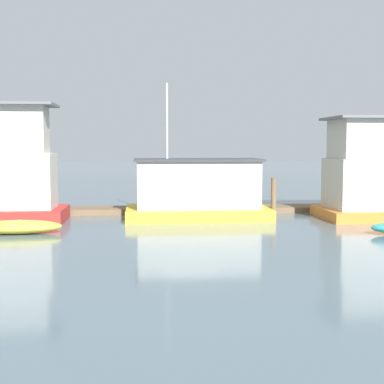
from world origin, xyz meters
The scene contains 5 objects.
ground_plane centered at (0.00, 0.00, 0.00)m, with size 200.00×200.00×0.00m, color slate.
dock_walkway centered at (0.00, 2.61, 0.15)m, with size 33.80×1.79×0.30m, color brown.
houseboat_yellow centered at (0.38, 0.28, 1.34)m, with size 6.90×3.83×6.52m.
dinghy_yellow centered at (-7.31, -3.65, 0.27)m, with size 3.56×1.38×0.55m.
mooring_post_near_right centered at (4.48, 1.46, 0.93)m, with size 0.29×0.29×1.87m, color brown.
Camera 1 is at (-2.30, -25.53, 3.54)m, focal length 50.00 mm.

